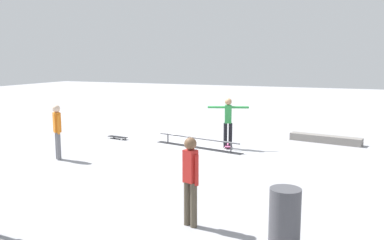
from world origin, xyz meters
The scene contains 9 objects.
ground_plane centered at (0.00, 0.00, 0.00)m, with size 60.00×60.00×0.00m, color #9E9EA3.
grind_rail centered at (0.21, -0.10, 0.15)m, with size 3.30×1.00×0.34m.
skate_ledge centered at (-3.64, -2.57, 0.13)m, with size 2.46×0.42×0.26m, color gray.
skater_main centered at (-0.73, -0.43, 0.96)m, with size 1.29×0.51×1.66m.
skateboard_main centered at (-0.68, -0.58, 0.07)m, with size 0.45×0.82×0.09m.
bystander_orange_shirt centered at (3.41, 2.94, 0.91)m, with size 0.34×0.28×1.61m.
bystander_red_shirt centered at (-2.03, 5.95, 0.91)m, with size 0.36×0.25×1.60m.
loose_skateboard_black centered at (3.47, -0.35, 0.07)m, with size 0.82×0.34×0.09m.
trash_bin centered at (-3.72, 6.18, 0.48)m, with size 0.49×0.49×0.97m, color #47474C.
Camera 1 is at (-4.71, 12.42, 2.97)m, focal length 38.75 mm.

